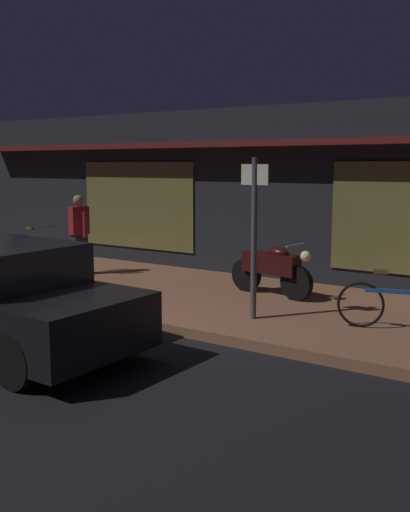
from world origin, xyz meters
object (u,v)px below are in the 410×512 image
at_px(motorcycle, 272,268).
at_px(person_photographer, 79,233).
at_px(bicycle_parked, 37,249).
at_px(bicycle_extra, 397,305).
at_px(sign_post, 254,229).

height_order(motorcycle, person_photographer, person_photographer).
bearing_deg(bicycle_parked, person_photographer, -11.25).
xyz_separation_m(bicycle_extra, person_photographer, (-6.79, 0.61, 0.52)).
relative_size(motorcycle, person_photographer, 1.02).
relative_size(bicycle_extra, person_photographer, 0.96).
bearing_deg(sign_post, motorcycle, 107.25).
distance_m(motorcycle, person_photographer, 4.36).
distance_m(person_photographer, sign_post, 4.97).
height_order(person_photographer, sign_post, sign_post).
bearing_deg(bicycle_extra, person_photographer, 174.90).
bearing_deg(person_photographer, bicycle_parked, 168.75).
relative_size(bicycle_parked, person_photographer, 0.99).
height_order(bicycle_parked, bicycle_extra, same).
distance_m(motorcycle, sign_post, 1.83).
relative_size(bicycle_parked, bicycle_extra, 1.03).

